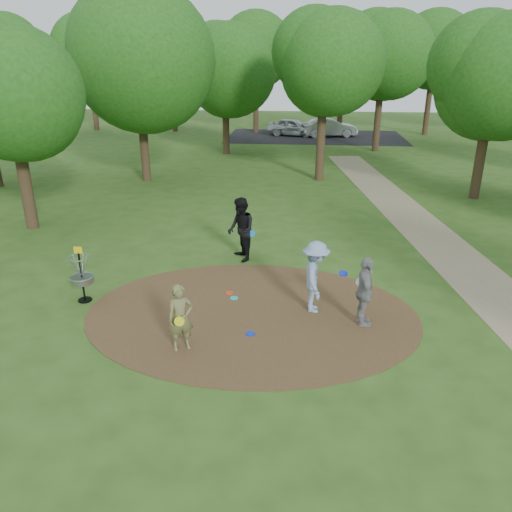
{
  "coord_description": "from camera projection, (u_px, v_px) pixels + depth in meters",
  "views": [
    {
      "loc": [
        1.2,
        -11.1,
        6.08
      ],
      "look_at": [
        0.0,
        1.2,
        1.1
      ],
      "focal_mm": 35.0,
      "sensor_mm": 36.0,
      "label": 1
    }
  ],
  "objects": [
    {
      "name": "player_walking_with_disc",
      "position": [
        241.0,
        230.0,
        15.6
      ],
      "size": [
        1.1,
        1.21,
        2.03
      ],
      "color": "black",
      "rests_on": "ground"
    },
    {
      "name": "player_throwing_with_disc",
      "position": [
        315.0,
        277.0,
        12.46
      ],
      "size": [
        1.19,
        1.23,
        1.87
      ],
      "color": "#809ABF",
      "rests_on": "ground"
    },
    {
      "name": "player_waiting_with_disc",
      "position": [
        365.0,
        292.0,
        11.81
      ],
      "size": [
        0.5,
        1.06,
        1.75
      ],
      "color": "gray",
      "rests_on": "ground"
    },
    {
      "name": "dirt_clearing",
      "position": [
        251.0,
        313.0,
        12.63
      ],
      "size": [
        8.4,
        8.4,
        0.02
      ],
      "primitive_type": "cylinder",
      "color": "#47301C",
      "rests_on": "ground"
    },
    {
      "name": "parking_lot",
      "position": [
        315.0,
        137.0,
        40.15
      ],
      "size": [
        14.0,
        8.0,
        0.01
      ],
      "primitive_type": "cube",
      "color": "black",
      "rests_on": "ground"
    },
    {
      "name": "car_right",
      "position": [
        329.0,
        128.0,
        39.87
      ],
      "size": [
        4.58,
        2.34,
        1.44
      ],
      "primitive_type": "imported",
      "rotation": [
        0.0,
        0.0,
        1.77
      ],
      "color": "#999CA0",
      "rests_on": "ground"
    },
    {
      "name": "tree_ring",
      "position": [
        300.0,
        79.0,
        20.45
      ],
      "size": [
        36.91,
        44.9,
        9.14
      ],
      "color": "#332316",
      "rests_on": "ground"
    },
    {
      "name": "footpath",
      "position": [
        491.0,
        290.0,
        13.89
      ],
      "size": [
        7.55,
        39.89,
        0.01
      ],
      "primitive_type": "cube",
      "rotation": [
        0.0,
        0.0,
        0.14
      ],
      "color": "#8C7A5B",
      "rests_on": "ground"
    },
    {
      "name": "disc_ground_cyan",
      "position": [
        234.0,
        298.0,
        13.39
      ],
      "size": [
        0.22,
        0.22,
        0.02
      ],
      "primitive_type": "cylinder",
      "color": "#18BBC0",
      "rests_on": "dirt_clearing"
    },
    {
      "name": "car_left",
      "position": [
        293.0,
        127.0,
        40.37
      ],
      "size": [
        4.34,
        2.67,
        1.38
      ],
      "primitive_type": "imported",
      "rotation": [
        0.0,
        0.0,
        1.3
      ],
      "color": "#AFB4B7",
      "rests_on": "ground"
    },
    {
      "name": "player_observer_with_disc",
      "position": [
        181.0,
        318.0,
        10.84
      ],
      "size": [
        0.67,
        0.59,
        1.55
      ],
      "color": "olive",
      "rests_on": "ground"
    },
    {
      "name": "disc_ground_blue",
      "position": [
        250.0,
        334.0,
        11.67
      ],
      "size": [
        0.22,
        0.22,
        0.02
      ],
      "primitive_type": "cylinder",
      "color": "#0B2CC2",
      "rests_on": "dirt_clearing"
    },
    {
      "name": "disc_golf_basket",
      "position": [
        81.0,
        271.0,
        12.98
      ],
      "size": [
        0.63,
        0.63,
        1.54
      ],
      "color": "black",
      "rests_on": "ground"
    },
    {
      "name": "disc_ground_red",
      "position": [
        229.0,
        293.0,
        13.67
      ],
      "size": [
        0.22,
        0.22,
        0.02
      ],
      "primitive_type": "cylinder",
      "color": "red",
      "rests_on": "dirt_clearing"
    },
    {
      "name": "ground",
      "position": [
        251.0,
        314.0,
        12.63
      ],
      "size": [
        100.0,
        100.0,
        0.0
      ],
      "primitive_type": "plane",
      "color": "#2D5119",
      "rests_on": "ground"
    }
  ]
}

